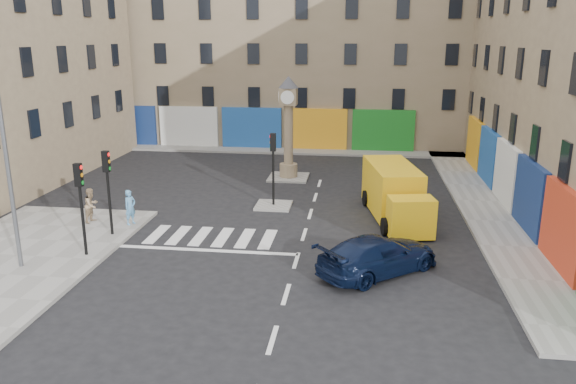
% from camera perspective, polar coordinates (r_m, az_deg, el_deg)
% --- Properties ---
extents(ground, '(120.00, 120.00, 0.00)m').
position_cam_1_polar(ground, '(21.28, 0.54, -8.01)').
color(ground, black).
rests_on(ground, ground).
extents(sidewalk_right, '(2.60, 30.00, 0.15)m').
position_cam_1_polar(sidewalk_right, '(31.20, 18.93, -0.96)').
color(sidewalk_right, gray).
rests_on(sidewalk_right, ground).
extents(sidewalk_far, '(32.00, 2.40, 0.15)m').
position_cam_1_polar(sidewalk_far, '(42.87, -1.20, 4.27)').
color(sidewalk_far, gray).
rests_on(sidewalk_far, ground).
extents(island_near, '(1.80, 1.80, 0.12)m').
position_cam_1_polar(island_near, '(28.96, -1.48, -1.38)').
color(island_near, gray).
rests_on(island_near, ground).
extents(island_far, '(2.40, 2.40, 0.12)m').
position_cam_1_polar(island_far, '(34.68, 0.05, 1.50)').
color(island_far, gray).
rests_on(island_far, ground).
extents(building_far, '(32.00, 10.00, 17.00)m').
position_cam_1_polar(building_far, '(47.77, -0.17, 15.61)').
color(building_far, '#867359').
rests_on(building_far, ground).
extents(traffic_light_left_near, '(0.28, 0.22, 3.70)m').
position_cam_1_polar(traffic_light_left_near, '(23.03, -20.35, -0.25)').
color(traffic_light_left_near, black).
rests_on(traffic_light_left_near, sidewalk_left).
extents(traffic_light_left_far, '(0.28, 0.22, 3.70)m').
position_cam_1_polar(traffic_light_left_far, '(25.10, -17.86, 1.24)').
color(traffic_light_left_far, black).
rests_on(traffic_light_left_far, sidewalk_left).
extents(traffic_light_island, '(0.28, 0.22, 3.70)m').
position_cam_1_polar(traffic_light_island, '(28.32, -1.52, 3.52)').
color(traffic_light_island, black).
rests_on(traffic_light_island, island_near).
extents(lamp_post, '(0.50, 0.25, 8.30)m').
position_cam_1_polar(lamp_post, '(22.37, -26.84, 4.32)').
color(lamp_post, '#595B60').
rests_on(lamp_post, sidewalk_left).
extents(clock_pillar, '(1.20, 1.20, 6.10)m').
position_cam_1_polar(clock_pillar, '(33.99, 0.05, 7.21)').
color(clock_pillar, '#907C5E').
rests_on(clock_pillar, island_far).
extents(navy_sedan, '(5.03, 4.77, 1.43)m').
position_cam_1_polar(navy_sedan, '(21.10, 9.15, -6.33)').
color(navy_sedan, black).
rests_on(navy_sedan, ground).
extents(yellow_van, '(3.23, 6.94, 2.43)m').
position_cam_1_polar(yellow_van, '(27.49, 10.79, -0.10)').
color(yellow_van, yellow).
rests_on(yellow_van, ground).
extents(pedestrian_blue, '(0.61, 0.70, 1.62)m').
position_cam_1_polar(pedestrian_blue, '(26.62, -15.74, -1.50)').
color(pedestrian_blue, '#548FC0').
rests_on(pedestrian_blue, sidewalk_left).
extents(pedestrian_tan, '(0.76, 0.89, 1.61)m').
position_cam_1_polar(pedestrian_tan, '(27.50, -19.33, -1.27)').
color(pedestrian_tan, '#9F8362').
rests_on(pedestrian_tan, sidewalk_left).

